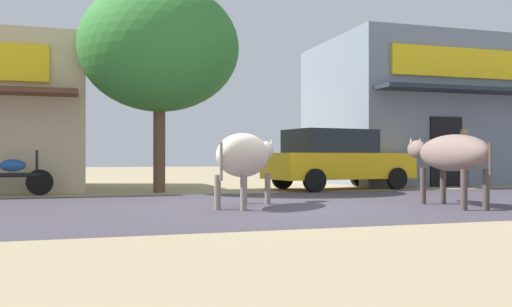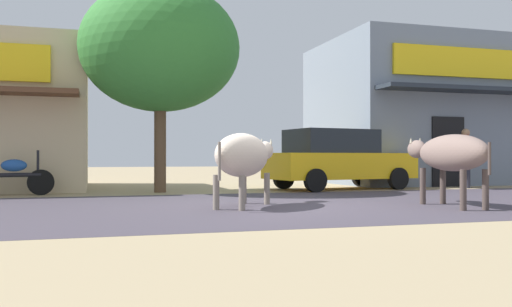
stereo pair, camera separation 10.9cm
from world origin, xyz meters
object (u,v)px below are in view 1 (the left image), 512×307
Objects in this scene: roadside_tree at (159,48)px; cow_far_dark at (450,154)px; cow_near_brown at (245,156)px; parked_hatchback_car at (336,159)px; parked_motorcycle at (12,176)px; pedestrian_by_shop at (464,153)px.

roadside_tree is 2.03× the size of cow_far_dark.
roadside_tree is 2.27× the size of cow_near_brown.
parked_hatchback_car is 8.25m from parked_motorcycle.
roadside_tree is 1.22× the size of parked_hatchback_car.
parked_hatchback_car is 2.53× the size of pedestrian_by_shop.
roadside_tree is at bearing 176.31° from pedestrian_by_shop.
cow_far_dark is at bearing -16.42° from cow_near_brown.
cow_far_dark is 6.45m from pedestrian_by_shop.
pedestrian_by_shop reaches higher than parked_motorcycle.
parked_hatchback_car is at bearing 172.52° from pedestrian_by_shop.
parked_hatchback_car is 5.88m from cow_near_brown.
cow_far_dark is (4.52, -5.52, -2.68)m from roadside_tree.
pedestrian_by_shop is (3.79, -0.50, 0.16)m from parked_hatchback_car.
roadside_tree is at bearing 102.24° from cow_near_brown.
parked_hatchback_car is 2.36× the size of parked_motorcycle.
cow_near_brown is 3.70m from cow_far_dark.
cow_near_brown reaches higher than parked_motorcycle.
cow_near_brown is (4.35, -4.09, 0.45)m from parked_motorcycle.
cow_near_brown is 0.89× the size of cow_far_dark.
parked_hatchback_car is 1.87× the size of cow_near_brown.
pedestrian_by_shop reaches higher than cow_near_brown.
parked_motorcycle is 0.79× the size of cow_near_brown.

